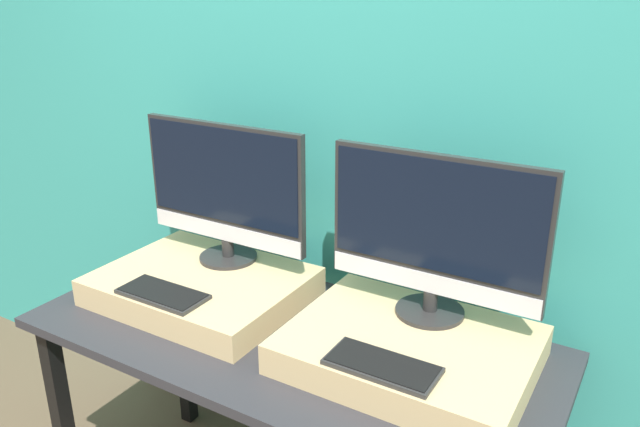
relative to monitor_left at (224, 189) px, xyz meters
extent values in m
cube|color=teal|center=(0.36, 0.24, 0.19)|extent=(8.00, 0.04, 2.60)
cube|color=#2D2D33|center=(0.36, -0.18, -0.35)|extent=(1.53, 0.69, 0.03)
cube|color=black|center=(-0.35, -0.47, -0.74)|extent=(0.05, 0.05, 0.75)
cube|color=black|center=(-0.35, 0.11, -0.74)|extent=(0.05, 0.05, 0.75)
cube|color=#D6B77F|center=(0.00, -0.14, -0.29)|extent=(0.63, 0.49, 0.09)
cylinder|color=#282828|center=(0.00, 0.00, -0.24)|extent=(0.19, 0.19, 0.01)
cylinder|color=#282828|center=(0.00, 0.00, -0.20)|extent=(0.04, 0.04, 0.06)
cube|color=#282828|center=(0.00, 0.00, 0.02)|extent=(0.60, 0.02, 0.39)
cube|color=black|center=(0.00, -0.01, 0.05)|extent=(0.58, 0.00, 0.31)
cube|color=silver|center=(0.00, -0.01, -0.15)|extent=(0.59, 0.00, 0.06)
cube|color=#2D2D2D|center=(0.00, -0.31, -0.24)|extent=(0.27, 0.13, 0.01)
cube|color=black|center=(0.00, -0.31, -0.23)|extent=(0.26, 0.11, 0.00)
cube|color=#D6B77F|center=(0.71, -0.14, -0.29)|extent=(0.63, 0.49, 0.09)
cylinder|color=#282828|center=(0.71, 0.00, -0.24)|extent=(0.19, 0.19, 0.01)
cylinder|color=#282828|center=(0.71, 0.00, -0.20)|extent=(0.04, 0.04, 0.06)
cube|color=#282828|center=(0.71, 0.00, 0.02)|extent=(0.60, 0.02, 0.39)
cube|color=black|center=(0.71, -0.01, 0.05)|extent=(0.58, 0.00, 0.31)
cube|color=silver|center=(0.71, -0.01, -0.15)|extent=(0.59, 0.00, 0.06)
cube|color=#2D2D2D|center=(0.71, -0.31, -0.24)|extent=(0.27, 0.13, 0.01)
cube|color=black|center=(0.71, -0.31, -0.23)|extent=(0.26, 0.11, 0.00)
camera|label=1|loc=(1.24, -1.47, 0.63)|focal=35.00mm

